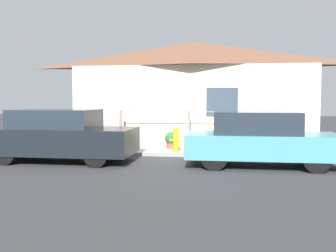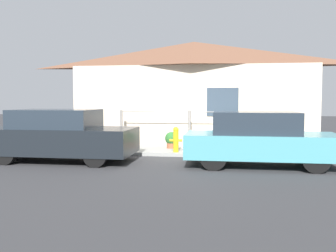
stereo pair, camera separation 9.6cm
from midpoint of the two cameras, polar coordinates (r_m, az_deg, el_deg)
name	(u,v)px [view 2 (the right image)]	position (r m, az deg, el deg)	size (l,w,h in m)	color
ground_plane	(184,157)	(11.16, 2.67, -4.75)	(60.00, 60.00, 0.00)	#38383A
sidewalk	(187,151)	(12.07, 3.14, -3.83)	(24.00, 1.87, 0.11)	#9E9E99
house	(194,61)	(14.40, 4.14, 9.81)	(9.24, 2.23, 3.91)	beige
fence	(189,127)	(12.77, 3.50, -0.11)	(4.90, 0.10, 1.23)	gray
car_left	(61,135)	(10.74, -15.81, -1.40)	(3.99, 1.77, 1.43)	black
car_right	(259,139)	(9.81, 14.03, -1.96)	(3.82, 1.68, 1.40)	teal
fire_hydrant	(176,139)	(11.38, 1.45, -1.98)	(0.38, 0.17, 0.78)	yellow
potted_plant_near_hydrant	(171,140)	(12.32, 0.74, -2.08)	(0.42, 0.42, 0.54)	#9E5638
potted_plant_by_fence	(87,139)	(13.39, -12.06, -1.88)	(0.36, 0.36, 0.47)	brown
potted_plant_corner	(246,139)	(12.09, 12.09, -2.02)	(0.48, 0.48, 0.60)	brown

